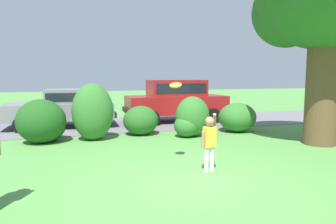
# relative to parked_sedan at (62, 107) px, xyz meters

# --- Properties ---
(ground_plane) EXTENTS (80.00, 80.00, 0.00)m
(ground_plane) POSITION_rel_parked_sedan_xyz_m (2.57, -7.67, -0.85)
(ground_plane) COLOR #518E42
(driveway_strip) EXTENTS (28.00, 4.40, 0.02)m
(driveway_strip) POSITION_rel_parked_sedan_xyz_m (2.57, -0.00, -0.84)
(driveway_strip) COLOR slate
(driveway_strip) RESTS_ON ground
(shrub_near_tree) EXTENTS (1.49, 1.44, 1.37)m
(shrub_near_tree) POSITION_rel_parked_sedan_xyz_m (-0.50, -2.85, -0.22)
(shrub_near_tree) COLOR #1E511C
(shrub_near_tree) RESTS_ON ground
(shrub_centre_left) EXTENTS (1.33, 1.14, 1.85)m
(shrub_centre_left) POSITION_rel_parked_sedan_xyz_m (1.01, -2.94, 0.08)
(shrub_centre_left) COLOR #33702B
(shrub_centre_left) RESTS_ON ground
(shrub_centre) EXTENTS (1.25, 1.06, 1.04)m
(shrub_centre) POSITION_rel_parked_sedan_xyz_m (2.67, -2.53, -0.37)
(shrub_centre) COLOR #286023
(shrub_centre) RESTS_ON ground
(shrub_centre_right) EXTENTS (1.28, 1.06, 1.39)m
(shrub_centre_right) POSITION_rel_parked_sedan_xyz_m (4.28, -3.35, -0.23)
(shrub_centre_right) COLOR #33702B
(shrub_centre_right) RESTS_ON ground
(shrub_far_end) EXTENTS (1.44, 1.29, 1.09)m
(shrub_far_end) POSITION_rel_parked_sedan_xyz_m (6.29, -3.03, -0.30)
(shrub_far_end) COLOR #33702B
(shrub_far_end) RESTS_ON ground
(parked_sedan) EXTENTS (4.45, 2.19, 1.56)m
(parked_sedan) POSITION_rel_parked_sedan_xyz_m (0.00, 0.00, 0.00)
(parked_sedan) COLOR gray
(parked_sedan) RESTS_ON ground
(parked_suv) EXTENTS (4.72, 2.15, 1.92)m
(parked_suv) POSITION_rel_parked_sedan_xyz_m (4.93, 0.08, 0.23)
(parked_suv) COLOR maroon
(parked_suv) RESTS_ON ground
(child_thrower) EXTENTS (0.44, 0.30, 1.29)m
(child_thrower) POSITION_rel_parked_sedan_xyz_m (3.19, -7.14, -0.13)
(child_thrower) COLOR white
(child_thrower) RESTS_ON ground
(frisbee) EXTENTS (0.30, 0.27, 0.17)m
(frisbee) POSITION_rel_parked_sedan_xyz_m (2.67, -6.39, 1.02)
(frisbee) COLOR orange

